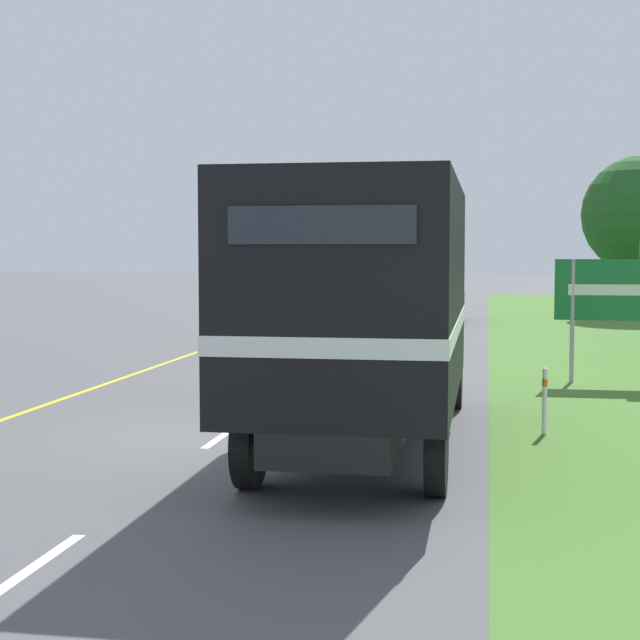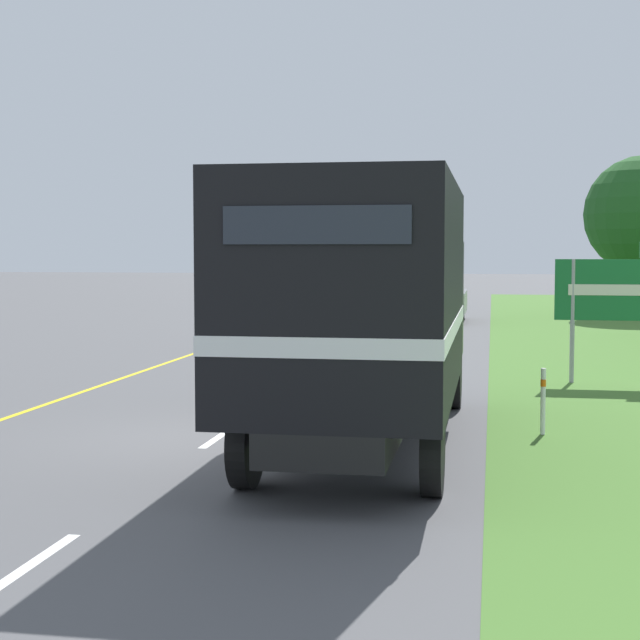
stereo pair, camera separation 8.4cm
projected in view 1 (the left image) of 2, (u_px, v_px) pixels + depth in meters
The scene contains 14 objects.
ground_plane at pixel (218, 439), 13.57m from camera, with size 200.00×200.00×0.00m, color #515154.
edge_line_yellow at pixel (229, 341), 28.33m from camera, with size 0.12×64.71×0.01m, color yellow.
centre_dash_nearest at pixel (12, 582), 7.70m from camera, with size 0.12×2.60×0.01m, color white.
centre_dash_near at pixel (230, 431), 14.19m from camera, with size 0.12×2.60×0.01m, color white.
centre_dash_mid_a at pixel (311, 374), 20.68m from camera, with size 0.12×2.60×0.01m, color white.
centre_dash_mid_b at pixel (353, 345), 27.16m from camera, with size 0.12×2.60×0.01m, color white.
centre_dash_far at pixel (379, 327), 33.65m from camera, with size 0.12×2.60×0.01m, color white.
centre_dash_farthest at pixel (397, 315), 40.14m from camera, with size 0.12×2.60×0.01m, color white.
horse_trailer_truck at pixel (369, 303), 12.82m from camera, with size 2.40×7.99×3.42m.
lead_car_white at pixel (281, 312), 26.81m from camera, with size 1.80×4.27×1.81m.
lead_car_grey_ahead at pixel (439, 297), 36.09m from camera, with size 1.80×4.26×1.79m.
lead_car_blue_ahead at pixel (364, 286), 45.78m from camera, with size 1.80×4.35×1.92m.
highway_sign at pixel (619, 293), 19.15m from camera, with size 2.34×0.09×2.78m.
delineator_post at pixel (545, 399), 13.87m from camera, with size 0.08×0.08×0.95m.
Camera 1 is at (3.67, -12.98, 2.60)m, focal length 55.00 mm.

